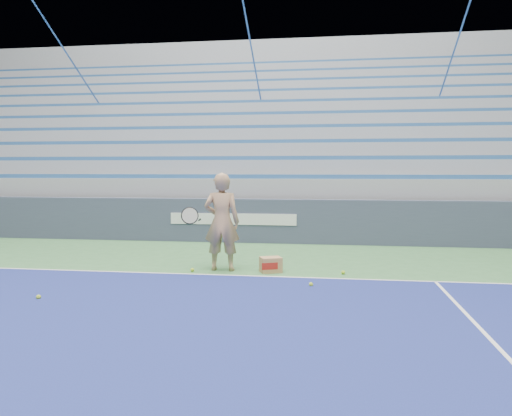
{
  "coord_description": "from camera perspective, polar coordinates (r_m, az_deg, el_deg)",
  "views": [
    {
      "loc": [
        2.35,
        3.51,
        1.86
      ],
      "look_at": [
        1.07,
        12.38,
        1.15
      ],
      "focal_mm": 35.0,
      "sensor_mm": 36.0,
      "label": 1
    }
  ],
  "objects": [
    {
      "name": "sponsor_barrier",
      "position": [
        12.66,
        -2.53,
        -1.42
      ],
      "size": [
        30.0,
        0.32,
        1.1
      ],
      "color": "#3A4159",
      "rests_on": "ground"
    },
    {
      "name": "bleachers",
      "position": [
        18.25,
        0.79,
        6.07
      ],
      "size": [
        31.0,
        9.15,
        7.3
      ],
      "color": "#979AA0",
      "rests_on": "ground"
    },
    {
      "name": "tennis_player",
      "position": [
        9.09,
        -3.96,
        -1.59
      ],
      "size": [
        0.94,
        0.84,
        1.78
      ],
      "color": "tan",
      "rests_on": "ground"
    },
    {
      "name": "ball_box",
      "position": [
        9.01,
        1.7,
        -6.49
      ],
      "size": [
        0.44,
        0.4,
        0.27
      ],
      "color": "#AB7F53",
      "rests_on": "ground"
    },
    {
      "name": "tennis_ball_0",
      "position": [
        9.14,
        -7.28,
        -7.03
      ],
      "size": [
        0.07,
        0.07,
        0.07
      ],
      "primitive_type": "sphere",
      "color": "#B6D52B",
      "rests_on": "ground"
    },
    {
      "name": "tennis_ball_1",
      "position": [
        7.84,
        -23.6,
        -9.31
      ],
      "size": [
        0.07,
        0.07,
        0.07
      ],
      "primitive_type": "sphere",
      "color": "#B6D52B",
      "rests_on": "ground"
    },
    {
      "name": "tennis_ball_2",
      "position": [
        8.01,
        6.3,
        -8.68
      ],
      "size": [
        0.07,
        0.07,
        0.07
      ],
      "primitive_type": "sphere",
      "color": "#B6D52B",
      "rests_on": "ground"
    },
    {
      "name": "tennis_ball_3",
      "position": [
        8.98,
        9.93,
        -7.27
      ],
      "size": [
        0.07,
        0.07,
        0.07
      ],
      "primitive_type": "sphere",
      "color": "#B6D52B",
      "rests_on": "ground"
    }
  ]
}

